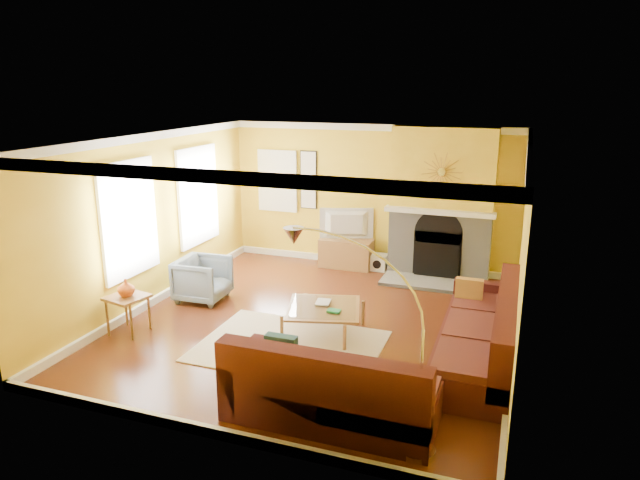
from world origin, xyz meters
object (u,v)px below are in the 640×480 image
at_px(sectional_sofa, 393,330).
at_px(side_table, 129,314).
at_px(media_console, 346,253).
at_px(armchair, 203,279).
at_px(arc_lamp, 361,343).
at_px(coffee_table, 324,320).

height_order(sectional_sofa, side_table, sectional_sofa).
bearing_deg(media_console, armchair, -124.87).
xyz_separation_m(armchair, side_table, (-0.33, -1.47, -0.08)).
relative_size(media_console, side_table, 1.82).
xyz_separation_m(side_table, arc_lamp, (3.77, -1.36, 0.79)).
distance_m(coffee_table, side_table, 2.76).
relative_size(sectional_sofa, coffee_table, 3.74).
bearing_deg(armchair, arc_lamp, -132.22).
height_order(armchair, side_table, armchair).
distance_m(side_table, arc_lamp, 4.09).
xyz_separation_m(sectional_sofa, armchair, (-3.39, 1.12, -0.10)).
distance_m(sectional_sofa, armchair, 3.57).
bearing_deg(coffee_table, side_table, -160.39).
height_order(side_table, arc_lamp, arc_lamp).
bearing_deg(media_console, arc_lamp, -71.47).
height_order(sectional_sofa, coffee_table, sectional_sofa).
distance_m(coffee_table, arc_lamp, 2.71).
bearing_deg(armchair, coffee_table, -106.29).
height_order(sectional_sofa, media_console, sectional_sofa).
height_order(coffee_table, armchair, armchair).
xyz_separation_m(media_console, arc_lamp, (1.76, -5.25, 0.79)).
xyz_separation_m(media_console, side_table, (-2.01, -3.89, 0.00)).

